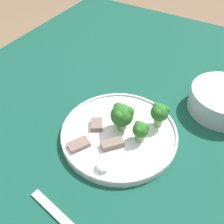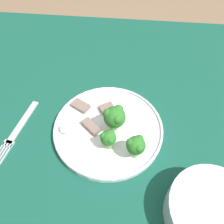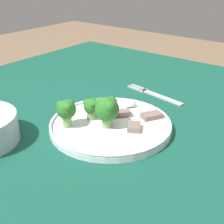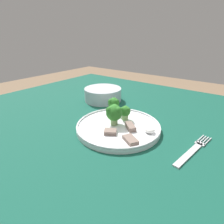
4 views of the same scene
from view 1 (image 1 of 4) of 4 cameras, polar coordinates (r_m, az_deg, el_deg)
The scene contains 11 objects.
table at distance 0.67m, azimuth 5.12°, elevation -8.77°, with size 1.22×1.08×0.72m.
dinner_plate at distance 0.58m, azimuth 1.56°, elevation -4.65°, with size 0.26×0.26×0.02m.
fork at distance 0.49m, azimuth -9.72°, elevation -22.86°, with size 0.05×0.18×0.00m.
cream_bowl at distance 0.68m, azimuth 23.00°, elevation 2.24°, with size 0.16×0.16×0.06m.
broccoli_floret_near_rim_left at distance 0.57m, azimuth 10.30°, elevation -0.20°, with size 0.04×0.04×0.06m.
broccoli_floret_center_left at distance 0.56m, azimuth 2.17°, elevation -0.69°, with size 0.05×0.05×0.06m.
broccoli_floret_back_left at distance 0.55m, azimuth 6.24°, elevation -3.95°, with size 0.04×0.03×0.05m.
meat_slice_front_slice at distance 0.55m, azimuth 0.06°, elevation -6.94°, with size 0.05×0.05×0.01m.
meat_slice_middle_slice at distance 0.59m, azimuth -3.39°, elevation -2.71°, with size 0.04×0.04×0.01m.
meat_slice_rear_slice at distance 0.55m, azimuth -7.29°, elevation -7.04°, with size 0.05×0.04×0.01m.
sauce_dollop at distance 0.51m, azimuth -1.97°, elevation -11.51°, with size 0.03×0.03×0.02m.
Camera 1 is at (0.37, 0.15, 1.17)m, focal length 42.00 mm.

